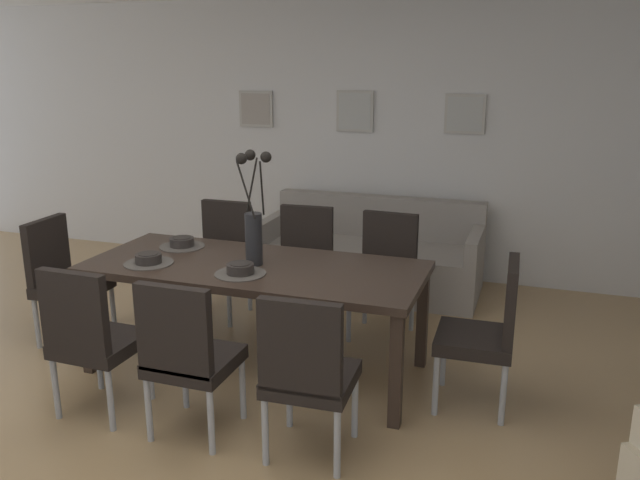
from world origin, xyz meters
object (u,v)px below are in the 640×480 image
(dining_chair_near_left, at_px, (90,334))
(bowl_near_left, at_px, (148,258))
(dining_chair_far_left, at_px, (187,352))
(dining_chair_far_right, at_px, (303,260))
(bowl_far_left, at_px, (240,268))
(sofa, at_px, (371,258))
(dining_chair_near_right, at_px, (221,253))
(framed_picture_right, at_px, (465,114))
(bowl_near_right, at_px, (182,241))
(framed_picture_left, at_px, (256,109))
(dining_table, at_px, (255,274))
(dining_chair_mid_right, at_px, (385,269))
(centerpiece_vase, at_px, (254,222))
(dining_chair_head_east, at_px, (489,327))
(framed_picture_center, at_px, (355,111))
(dining_chair_mid_left, at_px, (307,369))
(dining_chair_head_west, at_px, (63,275))

(dining_chair_near_left, distance_m, bowl_near_left, 0.70)
(dining_chair_far_left, xyz_separation_m, dining_chair_far_right, (0.01, 1.76, 0.00))
(dining_chair_far_right, bearing_deg, bowl_far_left, -90.25)
(sofa, bearing_deg, dining_chair_near_right, -135.16)
(sofa, bearing_deg, framed_picture_right, 34.06)
(bowl_near_right, bearing_deg, framed_picture_left, 99.76)
(dining_table, distance_m, sofa, 1.90)
(dining_chair_near_left, height_order, bowl_far_left, dining_chair_near_left)
(dining_chair_near_right, xyz_separation_m, dining_chair_far_right, (0.69, 0.04, 0.00))
(dining_chair_near_right, xyz_separation_m, bowl_near_left, (0.03, -1.06, 0.27))
(dining_table, xyz_separation_m, dining_chair_near_right, (-0.69, 0.85, -0.16))
(dining_chair_far_left, height_order, framed_picture_right, framed_picture_right)
(dining_chair_near_left, xyz_separation_m, dining_chair_mid_right, (1.31, 1.73, 0.00))
(bowl_near_right, relative_size, framed_picture_left, 0.48)
(dining_chair_mid_right, distance_m, centerpiece_vase, 1.21)
(dining_chair_mid_right, bearing_deg, framed_picture_left, 139.46)
(dining_chair_far_right, xyz_separation_m, bowl_near_right, (-0.66, -0.67, 0.27))
(dining_chair_head_east, relative_size, framed_picture_right, 2.56)
(dining_chair_head_east, xyz_separation_m, framed_picture_left, (-2.52, 2.33, 1.05))
(dining_chair_head_east, bearing_deg, sofa, 122.77)
(bowl_far_left, relative_size, framed_picture_center, 0.44)
(dining_chair_mid_left, relative_size, centerpiece_vase, 1.25)
(dining_table, height_order, dining_chair_near_left, dining_chair_near_left)
(dining_chair_head_west, bearing_deg, centerpiece_vase, 1.04)
(dining_chair_mid_left, xyz_separation_m, dining_chair_head_west, (-2.21, 0.83, 0.00))
(dining_chair_near_right, relative_size, framed_picture_left, 2.59)
(framed_picture_center, xyz_separation_m, framed_picture_right, (1.02, 0.00, 0.00))
(dining_table, bearing_deg, dining_chair_head_west, -179.01)
(centerpiece_vase, relative_size, framed_picture_right, 2.04)
(bowl_near_left, relative_size, framed_picture_right, 0.47)
(dining_chair_far_right, bearing_deg, framed_picture_right, 54.68)
(dining_chair_head_east, bearing_deg, bowl_near_right, 174.26)
(framed_picture_left, bearing_deg, framed_picture_center, -0.00)
(sofa, bearing_deg, dining_chair_far_right, -107.72)
(dining_chair_head_west, height_order, framed_picture_center, framed_picture_center)
(centerpiece_vase, bearing_deg, dining_chair_head_west, -178.96)
(dining_table, height_order, dining_chair_far_left, dining_chair_far_left)
(dining_chair_far_right, relative_size, framed_picture_center, 2.40)
(dining_chair_near_left, bearing_deg, dining_chair_near_right, 91.58)
(bowl_near_right, distance_m, framed_picture_left, 2.28)
(dining_table, xyz_separation_m, dining_chair_far_left, (-0.00, -0.88, -0.16))
(dining_chair_near_left, bearing_deg, dining_chair_mid_left, -0.30)
(bowl_near_right, relative_size, framed_picture_center, 0.44)
(dining_chair_near_left, bearing_deg, dining_chair_mid_right, 52.89)
(framed_picture_center, bearing_deg, bowl_far_left, -90.00)
(framed_picture_right, bearing_deg, framed_picture_left, 180.00)
(dining_chair_mid_left, height_order, dining_chair_head_east, same)
(dining_chair_mid_left, bearing_deg, bowl_near_right, 141.35)
(dining_chair_mid_left, bearing_deg, dining_chair_mid_right, 90.35)
(centerpiece_vase, relative_size, sofa, 0.38)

